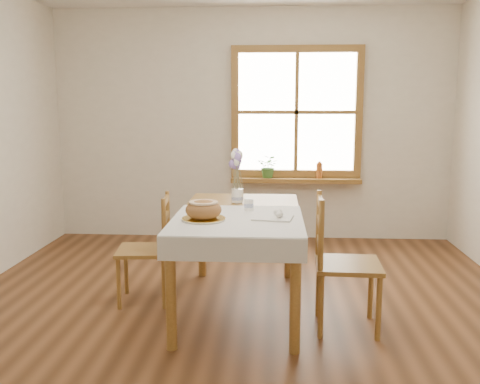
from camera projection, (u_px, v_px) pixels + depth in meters
The scene contains 18 objects.
ground at pixel (237, 323), 3.83m from camera, with size 5.00×5.00×0.00m, color brown.
room_walls at pixel (237, 80), 3.55m from camera, with size 4.60×5.10×2.65m.
window at pixel (296, 112), 5.99m from camera, with size 1.46×0.08×1.46m.
window_sill at pixel (296, 180), 6.05m from camera, with size 1.46×0.20×0.05m.
dining_table at pixel (240, 223), 4.01m from camera, with size 0.90×1.60×0.75m.
table_linen at pixel (237, 220), 3.70m from camera, with size 0.91×0.99×0.01m, color silver.
chair_left at pixel (143, 249), 4.19m from camera, with size 0.40×0.42×0.85m, color olive, non-canonical shape.
chair_right at pixel (348, 263), 3.67m from camera, with size 0.44×0.46×0.94m, color olive, non-canonical shape.
bread_plate at pixel (204, 219), 3.67m from camera, with size 0.29×0.29×0.02m, color white.
bread_loaf at pixel (204, 208), 3.66m from camera, with size 0.25×0.25×0.14m, color #905D33.
egg_napkin at pixel (273, 218), 3.72m from camera, with size 0.27×0.23×0.01m, color silver.
eggs at pixel (273, 213), 3.72m from camera, with size 0.21×0.19×0.05m, color silver, non-canonical shape.
salt_shaker at pixel (247, 204), 3.99m from camera, with size 0.05×0.05×0.09m, color white.
pepper_shaker at pixel (250, 204), 3.99m from camera, with size 0.05×0.05×0.09m, color white.
flower_vase at pixel (237, 197), 4.34m from camera, with size 0.10×0.10×0.11m, color white.
lavender_bouquet at pixel (237, 170), 4.30m from camera, with size 0.17×0.17×0.32m, color #7D61AB, non-canonical shape.
potted_plant at pixel (269, 169), 6.04m from camera, with size 0.23×0.26×0.20m, color #3D6F2C.
amber_bottle at pixel (319, 170), 6.01m from camera, with size 0.07×0.07×0.19m, color #AB581F.
Camera 1 is at (0.24, -3.61, 1.56)m, focal length 40.00 mm.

